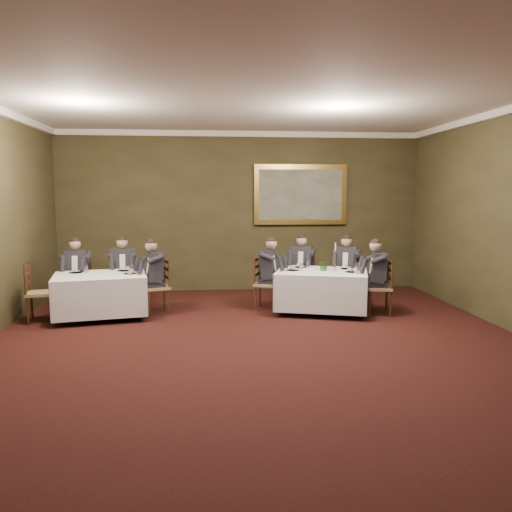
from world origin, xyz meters
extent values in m
plane|color=black|center=(0.00, 0.00, 0.00)|extent=(10.00, 10.00, 0.00)
cube|color=silver|center=(0.00, 0.00, 3.50)|extent=(8.00, 10.00, 0.10)
cube|color=#302E18|center=(0.00, 5.00, 1.75)|extent=(8.00, 0.10, 3.50)
cube|color=#302E18|center=(0.00, -5.00, 1.75)|extent=(8.00, 0.10, 3.50)
cube|color=white|center=(0.00, 4.95, 3.44)|extent=(8.00, 0.10, 0.12)
cube|color=black|center=(1.33, 2.69, 0.73)|extent=(1.81, 1.55, 0.04)
cube|color=white|center=(1.33, 2.69, 0.76)|extent=(1.88, 1.62, 0.02)
cube|color=white|center=(1.33, 2.69, 0.42)|extent=(1.91, 1.64, 0.65)
cube|color=black|center=(-2.60, 2.63, 0.73)|extent=(1.66, 1.37, 0.04)
cube|color=white|center=(-2.60, 2.63, 0.76)|extent=(1.73, 1.44, 0.02)
cube|color=white|center=(-2.60, 2.63, 0.42)|extent=(1.75, 1.46, 0.65)
cube|color=#997C4E|center=(1.14, 3.60, 0.48)|extent=(0.58, 0.57, 0.05)
cube|color=black|center=(1.22, 3.77, 0.73)|extent=(0.35, 0.19, 0.54)
cube|color=black|center=(1.14, 3.60, 0.86)|extent=(0.51, 0.46, 0.55)
sphere|color=tan|center=(1.14, 3.60, 1.24)|extent=(0.28, 0.28, 0.21)
cube|color=#997C4E|center=(1.97, 3.36, 0.48)|extent=(0.59, 0.58, 0.05)
cube|color=black|center=(2.06, 3.53, 0.73)|extent=(0.35, 0.20, 0.54)
cube|color=black|center=(1.97, 3.36, 0.86)|extent=(0.52, 0.47, 0.55)
sphere|color=tan|center=(1.97, 3.36, 1.24)|extent=(0.28, 0.28, 0.21)
cube|color=#997C4E|center=(0.35, 2.98, 0.48)|extent=(0.54, 0.55, 0.05)
cube|color=black|center=(0.17, 3.04, 0.73)|extent=(0.15, 0.37, 0.54)
cube|color=black|center=(0.35, 2.98, 0.86)|extent=(0.43, 0.50, 0.55)
sphere|color=tan|center=(0.35, 2.98, 1.24)|extent=(0.27, 0.27, 0.21)
cube|color=#997C4E|center=(2.30, 2.41, 0.48)|extent=(0.49, 0.50, 0.05)
cube|color=black|center=(2.49, 2.38, 0.73)|extent=(0.09, 0.38, 0.54)
cube|color=black|center=(2.30, 2.41, 0.86)|extent=(0.38, 0.47, 0.55)
sphere|color=tan|center=(2.30, 2.41, 1.24)|extent=(0.24, 0.24, 0.21)
cube|color=#997C4E|center=(-3.16, 3.32, 0.48)|extent=(0.44, 0.42, 0.05)
cube|color=black|center=(-3.16, 3.51, 0.73)|extent=(0.38, 0.03, 0.54)
cube|color=black|center=(-3.16, 3.32, 0.86)|extent=(0.42, 0.31, 0.55)
sphere|color=tan|center=(-3.16, 3.32, 1.24)|extent=(0.21, 0.21, 0.21)
cube|color=#997C4E|center=(-2.34, 3.48, 0.48)|extent=(0.48, 0.46, 0.05)
cube|color=black|center=(-2.36, 3.67, 0.73)|extent=(0.38, 0.07, 0.54)
cube|color=black|center=(-2.34, 3.48, 0.86)|extent=(0.45, 0.35, 0.55)
sphere|color=tan|center=(-2.34, 3.48, 1.24)|extent=(0.23, 0.23, 0.21)
cube|color=#997C4E|center=(-1.65, 2.82, 0.48)|extent=(0.53, 0.55, 0.05)
cube|color=black|center=(-1.47, 2.88, 0.73)|extent=(0.14, 0.37, 0.54)
cube|color=black|center=(-1.65, 2.82, 0.86)|extent=(0.42, 0.49, 0.55)
sphere|color=tan|center=(-1.65, 2.82, 1.24)|extent=(0.26, 0.26, 0.21)
cube|color=#997C4E|center=(-3.55, 2.45, 0.48)|extent=(0.48, 0.50, 0.05)
cube|color=black|center=(-3.74, 2.42, 0.73)|extent=(0.09, 0.38, 0.54)
imported|color=#2D5926|center=(1.37, 2.70, 0.88)|extent=(0.27, 0.26, 0.24)
cylinder|color=#B98638|center=(1.57, 2.70, 0.78)|extent=(0.08, 0.08, 0.02)
cylinder|color=#B98638|center=(1.57, 2.70, 0.96)|extent=(0.02, 0.02, 0.35)
cylinder|color=white|center=(1.57, 2.70, 1.21)|extent=(0.02, 0.02, 0.15)
cylinder|color=white|center=(1.00, 3.14, 0.77)|extent=(0.25, 0.25, 0.01)
cylinder|color=white|center=(1.00, 3.29, 0.80)|extent=(0.08, 0.08, 0.05)
cylinder|color=white|center=(1.17, 3.14, 0.83)|extent=(0.06, 0.06, 0.14)
cylinder|color=white|center=(-3.07, 2.87, 0.77)|extent=(0.25, 0.25, 0.01)
cylinder|color=white|center=(-3.07, 3.02, 0.80)|extent=(0.08, 0.08, 0.05)
cylinder|color=white|center=(-2.90, 2.87, 0.83)|extent=(0.06, 0.06, 0.14)
cube|color=gold|center=(1.33, 4.94, 2.13)|extent=(2.07, 0.08, 1.33)
cube|color=#4F5438|center=(1.33, 4.90, 2.13)|extent=(1.85, 0.01, 1.11)
camera|label=1|loc=(-0.68, -6.10, 2.16)|focal=35.00mm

